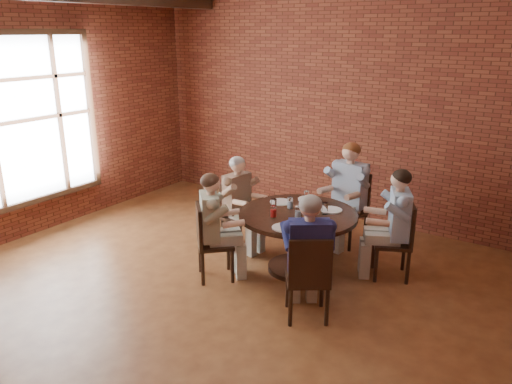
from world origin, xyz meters
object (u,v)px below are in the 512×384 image
Objects in this scene: diner_a at (393,225)px; diner_c at (240,204)px; chair_d at (209,239)px; diner_d at (215,227)px; dining_table at (298,230)px; smartphone at (298,227)px; chair_e at (309,275)px; chair_a at (400,237)px; chair_b at (350,205)px; diner_b at (347,194)px; diner_e at (308,257)px; chair_c at (236,212)px.

diner_a is 1.99m from diner_c.
chair_d is 0.17m from diner_d.
dining_table is 0.52m from smartphone.
smartphone is (-0.42, 0.51, 0.25)m from chair_e.
diner_a is at bearing -99.72° from chair_d.
chair_d is at bearing -80.61° from diner_a.
chair_a is 1.00× the size of chair_e.
chair_a is 0.95× the size of chair_b.
diner_d is at bearing -44.21° from chair_e.
diner_a is at bearing -28.21° from diner_b.
diner_c is 1.38× the size of chair_d.
diner_c is (-1.96, -0.33, -0.03)m from diner_a.
diner_a is 1.11m from chair_b.
chair_a is 1.14m from chair_b.
diner_a reaches higher than chair_e.
diner_d reaches higher than chair_b.
diner_d is at bearing -90.00° from chair_d.
diner_a is 0.94× the size of diner_b.
chair_a is 0.72× the size of diner_d.
chair_e is at bearing -69.61° from chair_b.
dining_table is at bearing -90.00° from diner_e.
dining_table is 1.45× the size of chair_b.
diner_e is at bearing -45.07° from chair_a.
dining_table is 1.10× the size of diner_d.
diner_e is 0.58m from smartphone.
chair_c is at bearing -23.99° from diner_d.
diner_c is at bearing 155.31° from smartphone.
diner_d is 0.97× the size of diner_e.
diner_a reaches higher than chair_b.
chair_a is 7.25× the size of smartphone.
chair_e is (0.51, -2.02, -0.20)m from diner_b.
chair_c is at bearing -134.20° from diner_b.
diner_b is 1.12× the size of diner_c.
diner_d is at bearing -107.05° from chair_b.
diner_e reaches higher than smartphone.
diner_a is 2.07m from diner_d.
chair_a is 1.46m from diner_e.
diner_e is (-0.40, -1.34, 0.00)m from diner_a.
chair_c reaches higher than smartphone.
diner_b is at bearing 94.04° from smartphone.
diner_c reaches higher than chair_e.
diner_a is (1.00, 0.48, 0.13)m from dining_table.
chair_e is at bearing -55.01° from dining_table.
diner_e reaches higher than chair_b.
chair_b is at bearing 90.00° from diner_b.
chair_a is at bearing -70.80° from diner_c.
diner_c is at bearing -90.00° from chair_c.
chair_b is 1.53m from diner_c.
chair_d is (-0.76, -0.76, -0.03)m from dining_table.
dining_table is 1.05m from diner_e.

